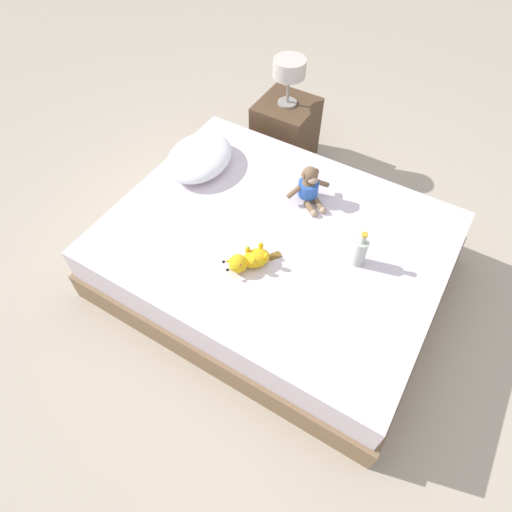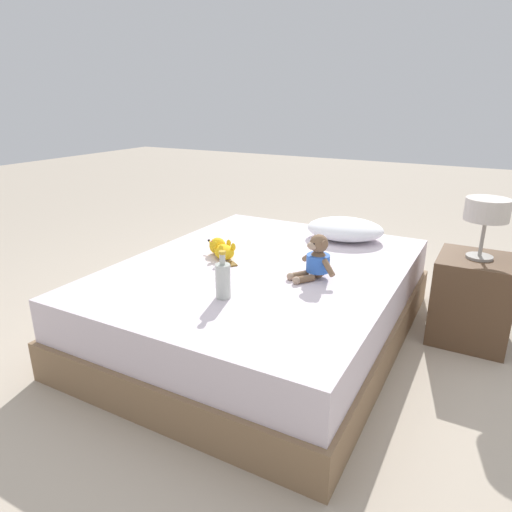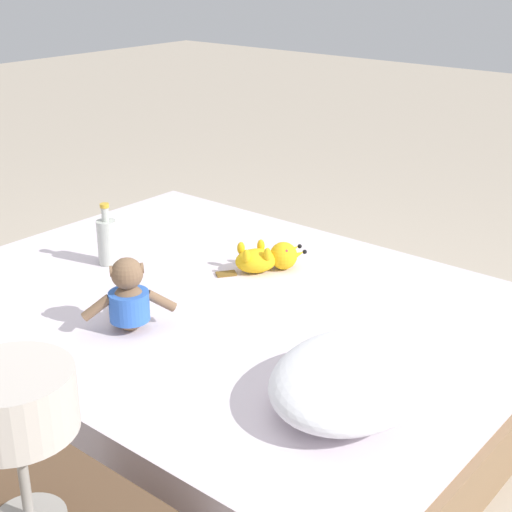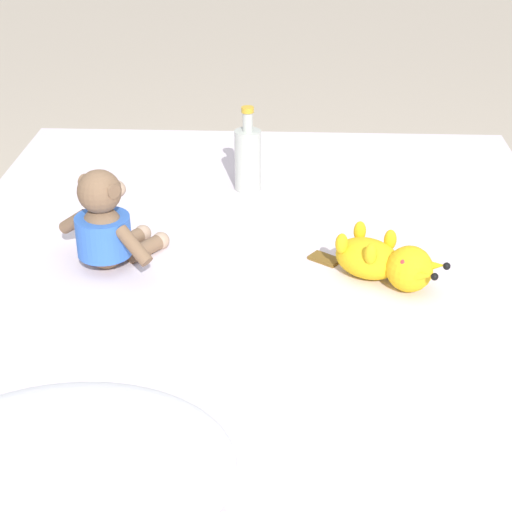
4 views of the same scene
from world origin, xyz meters
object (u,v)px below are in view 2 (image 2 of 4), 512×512
(bedside_lamp, at_px, (487,212))
(pillow, at_px, (345,229))
(bed, at_px, (262,300))
(nightstand, at_px, (472,299))
(plush_monkey, at_px, (316,260))
(glass_bottle, at_px, (223,280))
(plush_yellow_creature, at_px, (221,249))

(bedside_lamp, bearing_deg, pillow, 166.97)
(bed, bearing_deg, pillow, 70.69)
(bed, height_order, bedside_lamp, bedside_lamp)
(pillow, relative_size, bedside_lamp, 1.66)
(pillow, xyz_separation_m, nightstand, (0.82, -0.19, -0.25))
(plush_monkey, xyz_separation_m, bedside_lamp, (0.73, 0.55, 0.22))
(nightstand, bearing_deg, glass_bottle, -135.95)
(bed, bearing_deg, plush_monkey, -5.93)
(pillow, distance_m, nightstand, 0.88)
(bedside_lamp, bearing_deg, glass_bottle, -135.95)
(nightstand, relative_size, bedside_lamp, 1.48)
(bed, xyz_separation_m, plush_monkey, (0.33, -0.03, 0.31))
(bed, height_order, plush_monkey, plush_monkey)
(plush_yellow_creature, distance_m, nightstand, 1.46)
(bedside_lamp, bearing_deg, plush_monkey, -143.29)
(glass_bottle, bearing_deg, plush_monkey, 56.83)
(plush_monkey, height_order, plush_yellow_creature, plush_monkey)
(pillow, relative_size, glass_bottle, 2.38)
(pillow, xyz_separation_m, bedside_lamp, (0.82, -0.19, 0.25))
(bed, bearing_deg, bedside_lamp, 25.68)
(glass_bottle, bearing_deg, plush_yellow_creature, 123.56)
(bed, relative_size, glass_bottle, 8.36)
(nightstand, height_order, bedside_lamp, bedside_lamp)
(pillow, xyz_separation_m, glass_bottle, (-0.20, -1.18, 0.02))
(pillow, height_order, plush_yellow_creature, pillow)
(bed, distance_m, plush_monkey, 0.46)
(bed, height_order, plush_yellow_creature, plush_yellow_creature)
(pillow, xyz_separation_m, plush_yellow_creature, (-0.53, -0.69, -0.02))
(bed, relative_size, plush_yellow_creature, 6.46)
(bed, relative_size, nightstand, 3.93)
(plush_yellow_creature, xyz_separation_m, bedside_lamp, (1.35, 0.50, 0.27))
(plush_yellow_creature, bearing_deg, bed, -1.96)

